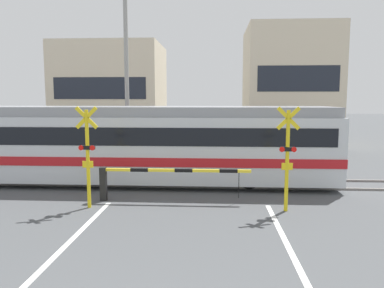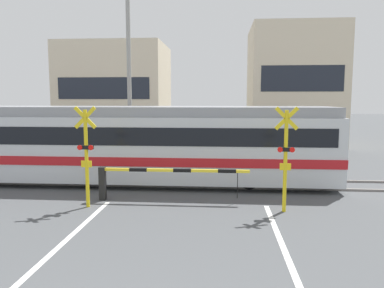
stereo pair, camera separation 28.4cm
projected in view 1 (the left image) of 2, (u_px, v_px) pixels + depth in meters
The scene contains 11 objects.
rail_track_near at pixel (191, 187), 13.84m from camera, with size 50.00×0.10×0.08m.
rail_track_far at pixel (194, 179), 15.27m from camera, with size 50.00×0.10×0.08m.
commuter_train at pixel (112, 142), 14.55m from camera, with size 17.03×2.89×2.99m.
crossing_barrier_near at pixel (146, 176), 11.99m from camera, with size 4.85×0.20×1.09m.
crossing_barrier_far at pixel (226, 154), 16.91m from camera, with size 4.85×0.20×1.09m.
crossing_signal_left at pixel (88, 152), 11.16m from camera, with size 0.68×0.15×3.07m.
crossing_signal_right at pixel (287, 154), 10.82m from camera, with size 0.68×0.15×3.07m.
pedestrian at pixel (212, 144), 19.69m from camera, with size 0.38×0.22×1.56m.
building_left_of_street at pixel (112, 94), 27.92m from camera, with size 7.42×6.17×7.22m.
building_right_of_street at pixel (289, 87), 27.09m from camera, with size 6.21×6.17×8.30m.
utility_pole_streetside at pixel (127, 75), 19.24m from camera, with size 0.22×0.22×8.98m.
Camera 1 is at (0.83, -2.80, 3.30)m, focal length 35.00 mm.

